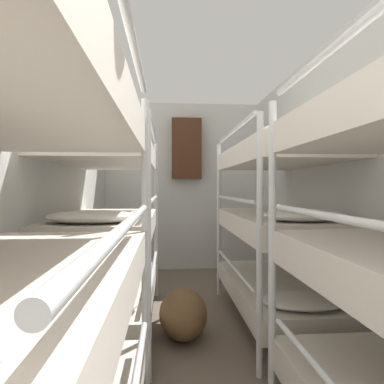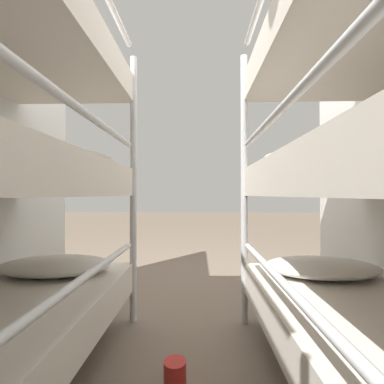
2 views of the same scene
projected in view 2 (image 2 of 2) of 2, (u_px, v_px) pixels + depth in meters
ground_plane at (191, 290)px, 2.25m from camera, size 20.00×20.00×0.00m
tin_can at (175, 376)px, 1.09m from camera, size 0.10×0.10×0.13m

